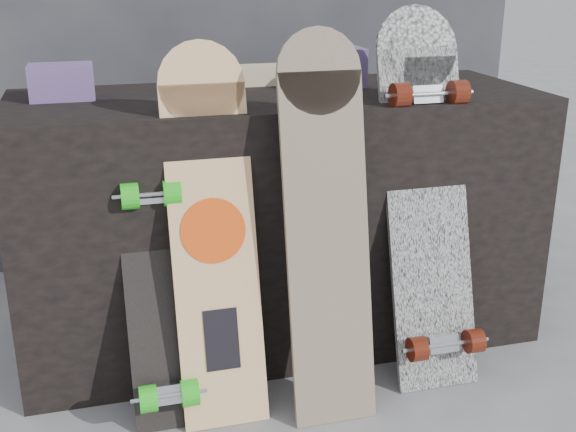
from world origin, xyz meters
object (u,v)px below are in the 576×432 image
object	(u,v)px
longboard_geisha	(212,225)
skateboard_dark	(157,276)
vendor_table	(279,218)
longboard_celtic	(326,218)
longboard_cascadia	(428,192)

from	to	relation	value
longboard_geisha	skateboard_dark	world-z (taller)	longboard_geisha
vendor_table	longboard_celtic	world-z (taller)	longboard_celtic
longboard_cascadia	skateboard_dark	world-z (taller)	longboard_cascadia
longboard_geisha	longboard_cascadia	distance (m)	0.63
longboard_cascadia	vendor_table	bearing A→B (deg)	139.84
vendor_table	skateboard_dark	world-z (taller)	vendor_table
skateboard_dark	longboard_geisha	bearing A→B (deg)	-1.26
vendor_table	skateboard_dark	distance (m)	0.54
longboard_celtic	skateboard_dark	distance (m)	0.47
longboard_celtic	longboard_cascadia	bearing A→B (deg)	18.43
longboard_geisha	longboard_celtic	world-z (taller)	longboard_celtic
skateboard_dark	longboard_celtic	bearing A→B (deg)	-11.10
longboard_celtic	skateboard_dark	xyz separation A→B (m)	(-0.44, 0.09, -0.15)
vendor_table	longboard_celtic	size ratio (longest dim) A/B	1.56
longboard_geisha	skateboard_dark	distance (m)	0.20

